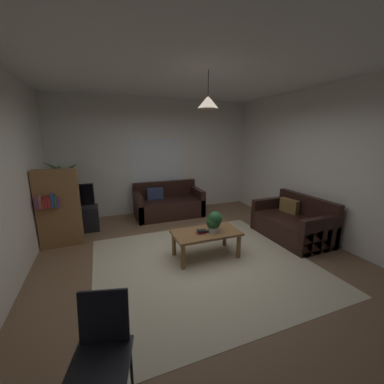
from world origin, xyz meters
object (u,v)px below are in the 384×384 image
at_px(tv_stand, 76,220).
at_px(folding_chair, 102,348).
at_px(potted_plant_on_table, 214,221).
at_px(couch_right_side, 292,224).
at_px(book_on_table_0, 201,233).
at_px(tv, 73,196).
at_px(coffee_table, 206,236).
at_px(pendant_lamp, 208,102).
at_px(book_on_table_1, 202,231).
at_px(bookshelf_corner, 59,208).
at_px(couch_under_window, 168,205).
at_px(remote_on_table_0, 210,231).
at_px(book_on_table_2, 201,231).
at_px(potted_palm_corner, 67,195).

xyz_separation_m(tv_stand, folding_chair, (0.46, -3.75, 0.26)).
xyz_separation_m(potted_plant_on_table, tv_stand, (-2.21, 2.02, -0.37)).
bearing_deg(couch_right_side, book_on_table_0, -87.18).
bearing_deg(tv, coffee_table, -43.13).
bearing_deg(folding_chair, pendant_lamp, 47.58).
distance_m(coffee_table, book_on_table_1, 0.14).
bearing_deg(couch_right_side, book_on_table_1, -87.23).
xyz_separation_m(potted_plant_on_table, bookshelf_corner, (-2.39, 1.37, 0.09)).
height_order(book_on_table_0, book_on_table_1, book_on_table_1).
bearing_deg(couch_under_window, remote_on_table_0, -88.28).
distance_m(book_on_table_0, book_on_table_2, 0.04).
bearing_deg(tv, couch_under_window, 7.87).
bearing_deg(potted_plant_on_table, couch_right_side, 3.63).
bearing_deg(pendant_lamp, book_on_table_1, -164.04).
bearing_deg(book_on_table_0, coffee_table, 15.88).
xyz_separation_m(couch_right_side, tv, (-3.97, 1.88, 0.48)).
xyz_separation_m(couch_right_side, book_on_table_1, (-1.97, -0.10, 0.19)).
bearing_deg(book_on_table_1, bookshelf_corner, 148.03).
bearing_deg(book_on_table_1, coffee_table, 15.96).
bearing_deg(book_on_table_0, book_on_table_2, -102.87).
distance_m(potted_palm_corner, pendant_lamp, 3.83).
bearing_deg(book_on_table_2, couch_right_side, 3.03).
bearing_deg(book_on_table_2, tv, 134.92).
bearing_deg(remote_on_table_0, tv, -128.01).
xyz_separation_m(book_on_table_2, folding_chair, (-1.52, -1.74, 0.02)).
distance_m(book_on_table_0, tv, 2.82).
height_order(potted_palm_corner, folding_chair, potted_palm_corner).
height_order(coffee_table, book_on_table_0, book_on_table_0).
xyz_separation_m(coffee_table, book_on_table_2, (-0.10, -0.04, 0.12)).
xyz_separation_m(couch_right_side, potted_plant_on_table, (-1.76, -0.11, 0.34)).
bearing_deg(couch_under_window, couch_right_side, -48.99).
distance_m(remote_on_table_0, potted_plant_on_table, 0.18).
xyz_separation_m(remote_on_table_0, pendant_lamp, (-0.06, 0.03, 1.98)).
height_order(book_on_table_0, potted_plant_on_table, potted_plant_on_table).
bearing_deg(tv_stand, couch_right_side, -25.66).
xyz_separation_m(potted_palm_corner, folding_chair, (0.64, -4.30, -0.16)).
height_order(remote_on_table_0, pendant_lamp, pendant_lamp).
xyz_separation_m(coffee_table, pendant_lamp, (-0.00, -0.00, 2.07)).
xyz_separation_m(couch_under_window, pendant_lamp, (0.01, -2.24, 2.16)).
bearing_deg(pendant_lamp, bookshelf_corner, 149.59).
xyz_separation_m(couch_right_side, coffee_table, (-1.88, -0.07, 0.09)).
bearing_deg(potted_palm_corner, tv_stand, -71.97).
relative_size(tv_stand, folding_chair, 1.03).
bearing_deg(couch_right_side, remote_on_table_0, -86.83).
bearing_deg(potted_plant_on_table, bookshelf_corner, 150.11).
bearing_deg(book_on_table_2, remote_on_table_0, 1.40).
xyz_separation_m(bookshelf_corner, folding_chair, (0.65, -3.11, -0.20)).
distance_m(coffee_table, bookshelf_corner, 2.65).
bearing_deg(book_on_table_2, potted_plant_on_table, -1.74).
height_order(book_on_table_0, remote_on_table_0, remote_on_table_0).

